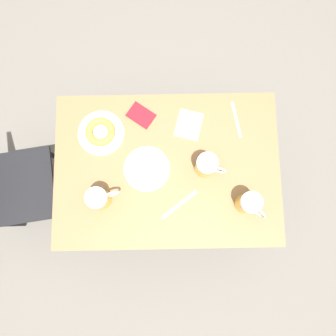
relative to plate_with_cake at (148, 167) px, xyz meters
name	(u,v)px	position (x,y,z in m)	size (l,w,h in m)	color
ground_plane	(168,185)	(0.00, -0.10, -0.73)	(8.00, 8.00, 0.00)	#666059
table	(168,171)	(0.00, -0.10, -0.08)	(0.75, 1.08, 0.71)	olive
plate_with_cake	(148,167)	(0.00, 0.00, 0.00)	(0.22, 0.22, 0.05)	white
plate_with_donut	(102,132)	(0.17, 0.22, 0.00)	(0.22, 0.22, 0.05)	white
beer_mug_left	(101,198)	(-0.15, 0.21, 0.06)	(0.09, 0.14, 0.15)	gold
beer_mug_center	(207,166)	(-0.01, -0.27, 0.06)	(0.09, 0.14, 0.15)	gold
beer_mug_right	(250,204)	(-0.18, -0.46, 0.06)	(0.12, 0.12, 0.15)	gold
napkin_folded	(190,125)	(0.21, -0.20, -0.02)	(0.16, 0.15, 0.00)	white
fork	(237,120)	(0.23, -0.44, -0.02)	(0.18, 0.04, 0.00)	silver
knife	(181,204)	(-0.18, -0.15, -0.02)	(0.13, 0.17, 0.00)	silver
passport_near_edge	(142,115)	(0.26, 0.03, -0.01)	(0.14, 0.15, 0.01)	maroon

